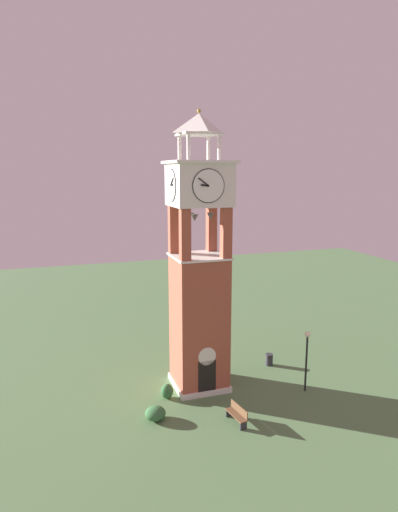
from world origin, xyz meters
name	(u,v)px	position (x,y,z in m)	size (l,w,h in m)	color
ground	(199,385)	(0.00, 0.00, 0.00)	(80.00, 80.00, 0.00)	#517547
clock_tower	(199,278)	(0.00, 0.00, 6.93)	(3.62, 3.62, 16.73)	#9E4C38
park_bench	(237,414)	(0.60, -4.67, 0.48)	(0.68, 1.65, 0.95)	brown
lamp_post	(307,350)	(5.97, -2.75, 2.66)	(0.36, 0.36, 3.84)	black
trash_bin	(269,359)	(5.55, 1.22, 0.40)	(0.52, 0.52, 0.80)	#2D2D33
shrub_near_entry	(155,413)	(-3.50, -3.01, 0.36)	(1.13, 1.13, 0.72)	#336638
shrub_left_of_tower	(167,391)	(-2.33, -0.97, 0.44)	(0.74, 0.74, 0.89)	#336638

